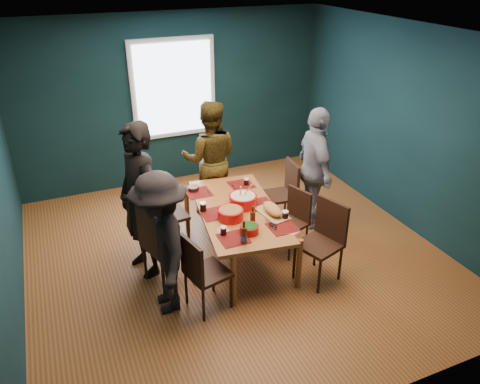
% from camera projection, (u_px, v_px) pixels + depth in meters
% --- Properties ---
extents(room, '(5.01, 5.01, 2.71)m').
position_uv_depth(room, '(225.00, 147.00, 5.60)').
color(room, '#99622C').
rests_on(room, ground).
extents(dining_table, '(1.15, 1.92, 0.69)m').
position_uv_depth(dining_table, '(238.00, 214.00, 5.67)').
color(dining_table, '#A55931').
rests_on(dining_table, floor).
extents(chair_left_far, '(0.48, 0.48, 0.98)m').
position_uv_depth(chair_left_far, '(160.00, 210.00, 5.86)').
color(chair_left_far, black).
rests_on(chair_left_far, floor).
extents(chair_left_mid, '(0.58, 0.58, 1.03)m').
position_uv_depth(chair_left_mid, '(159.00, 240.00, 5.20)').
color(chair_left_mid, black).
rests_on(chair_left_mid, floor).
extents(chair_left_near, '(0.49, 0.49, 0.90)m').
position_uv_depth(chair_left_near, '(201.00, 269.00, 4.85)').
color(chair_left_near, black).
rests_on(chair_left_near, floor).
extents(chair_right_far, '(0.46, 0.46, 0.92)m').
position_uv_depth(chair_right_far, '(285.00, 189.00, 6.46)').
color(chair_right_far, black).
rests_on(chair_right_far, floor).
extents(chair_right_mid, '(0.47, 0.47, 0.83)m').
position_uv_depth(chair_right_mid, '(294.00, 216.00, 5.91)').
color(chair_right_mid, black).
rests_on(chair_right_mid, floor).
extents(chair_right_near, '(0.56, 0.56, 0.97)m').
position_uv_depth(chair_right_near, '(325.00, 235.00, 5.35)').
color(chair_right_near, black).
rests_on(chair_right_near, floor).
extents(person_far_left, '(0.62, 0.78, 1.86)m').
position_uv_depth(person_far_left, '(140.00, 201.00, 5.31)').
color(person_far_left, black).
rests_on(person_far_left, floor).
extents(person_back, '(1.00, 0.90, 1.69)m').
position_uv_depth(person_back, '(210.00, 159.00, 6.60)').
color(person_back, black).
rests_on(person_back, floor).
extents(person_right, '(0.60, 1.06, 1.70)m').
position_uv_depth(person_right, '(315.00, 169.00, 6.28)').
color(person_right, silver).
rests_on(person_right, floor).
extents(person_near_left, '(0.66, 1.06, 1.59)m').
position_uv_depth(person_near_left, '(162.00, 244.00, 4.77)').
color(person_near_left, black).
rests_on(person_near_left, floor).
extents(bowl_salad, '(0.30, 0.30, 0.13)m').
position_uv_depth(bowl_salad, '(231.00, 214.00, 5.41)').
color(bowl_salad, '#BF0B0C').
rests_on(bowl_salad, dining_table).
extents(bowl_dumpling, '(0.34, 0.34, 0.32)m').
position_uv_depth(bowl_dumpling, '(243.00, 200.00, 5.69)').
color(bowl_dumpling, '#BF0B0C').
rests_on(bowl_dumpling, dining_table).
extents(bowl_herbs, '(0.21, 0.21, 0.09)m').
position_uv_depth(bowl_herbs, '(249.00, 229.00, 5.15)').
color(bowl_herbs, '#BF0B0C').
rests_on(bowl_herbs, dining_table).
extents(cutting_board, '(0.31, 0.58, 0.12)m').
position_uv_depth(cutting_board, '(272.00, 210.00, 5.50)').
color(cutting_board, tan).
rests_on(cutting_board, dining_table).
extents(small_bowl, '(0.14, 0.14, 0.06)m').
position_uv_depth(small_bowl, '(193.00, 188.00, 6.06)').
color(small_bowl, black).
rests_on(small_bowl, dining_table).
extents(beer_bottle_a, '(0.07, 0.07, 0.27)m').
position_uv_depth(beer_bottle_a, '(244.00, 235.00, 4.94)').
color(beer_bottle_a, '#4A1E0D').
rests_on(beer_bottle_a, dining_table).
extents(beer_bottle_b, '(0.06, 0.06, 0.24)m').
position_uv_depth(beer_bottle_b, '(253.00, 218.00, 5.28)').
color(beer_bottle_b, '#4A1E0D').
rests_on(beer_bottle_b, dining_table).
extents(cola_glass_a, '(0.07, 0.07, 0.10)m').
position_uv_depth(cola_glass_a, '(223.00, 230.00, 5.11)').
color(cola_glass_a, black).
rests_on(cola_glass_a, dining_table).
extents(cola_glass_b, '(0.08, 0.08, 0.10)m').
position_uv_depth(cola_glass_b, '(285.00, 215.00, 5.40)').
color(cola_glass_b, black).
rests_on(cola_glass_b, dining_table).
extents(cola_glass_c, '(0.07, 0.07, 0.09)m').
position_uv_depth(cola_glass_c, '(246.00, 182.00, 6.20)').
color(cola_glass_c, black).
rests_on(cola_glass_c, dining_table).
extents(cola_glass_d, '(0.08, 0.08, 0.11)m').
position_uv_depth(cola_glass_d, '(203.00, 206.00, 5.57)').
color(cola_glass_d, black).
rests_on(cola_glass_d, dining_table).
extents(napkin_a, '(0.18, 0.18, 0.00)m').
position_uv_depth(napkin_a, '(265.00, 203.00, 5.77)').
color(napkin_a, '#E36A5F').
rests_on(napkin_a, dining_table).
extents(napkin_b, '(0.13, 0.13, 0.00)m').
position_uv_depth(napkin_b, '(223.00, 231.00, 5.20)').
color(napkin_b, '#E36A5F').
rests_on(napkin_b, dining_table).
extents(napkin_c, '(0.18, 0.18, 0.00)m').
position_uv_depth(napkin_c, '(292.00, 231.00, 5.19)').
color(napkin_c, '#E36A5F').
rests_on(napkin_c, dining_table).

